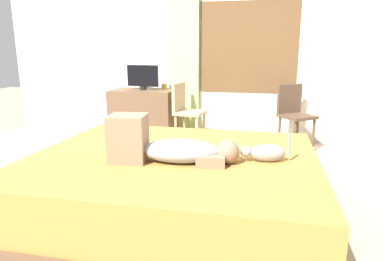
% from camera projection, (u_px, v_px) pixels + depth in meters
% --- Properties ---
extents(ground_plane, '(16.00, 16.00, 0.00)m').
position_uv_depth(ground_plane, '(159.00, 211.00, 2.85)').
color(ground_plane, tan).
extents(back_wall_with_window, '(6.40, 0.14, 2.90)m').
position_uv_depth(back_wall_with_window, '(212.00, 39.00, 4.95)').
color(back_wall_with_window, silver).
rests_on(back_wall_with_window, ground).
extents(bed, '(2.23, 1.89, 0.51)m').
position_uv_depth(bed, '(174.00, 186.00, 2.73)').
color(bed, brown).
rests_on(bed, ground).
extents(person_lying, '(0.94, 0.36, 0.34)m').
position_uv_depth(person_lying, '(167.00, 147.00, 2.47)').
color(person_lying, '#8C939E').
rests_on(person_lying, bed).
extents(cat, '(0.35, 0.16, 0.21)m').
position_uv_depth(cat, '(265.00, 153.00, 2.48)').
color(cat, gray).
rests_on(cat, bed).
extents(desk, '(0.90, 0.56, 0.74)m').
position_uv_depth(desk, '(144.00, 115.00, 5.02)').
color(desk, brown).
rests_on(desk, ground).
extents(tv_monitor, '(0.48, 0.10, 0.35)m').
position_uv_depth(tv_monitor, '(143.00, 77.00, 4.89)').
color(tv_monitor, black).
rests_on(tv_monitor, desk).
extents(cup, '(0.08, 0.08, 0.08)m').
position_uv_depth(cup, '(164.00, 86.00, 5.05)').
color(cup, gold).
rests_on(cup, desk).
extents(chair_by_desk, '(0.43, 0.43, 0.86)m').
position_uv_depth(chair_by_desk, '(185.00, 109.00, 4.72)').
color(chair_by_desk, tan).
rests_on(chair_by_desk, ground).
extents(chair_spare, '(0.53, 0.53, 0.86)m').
position_uv_depth(chair_spare, '(294.00, 112.00, 4.49)').
color(chair_spare, '#4C3828').
rests_on(chair_spare, ground).
extents(curtain_left, '(0.44, 0.06, 2.37)m').
position_uv_depth(curtain_left, '(184.00, 58.00, 4.98)').
color(curtain_left, '#ADCC75').
rests_on(curtain_left, ground).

